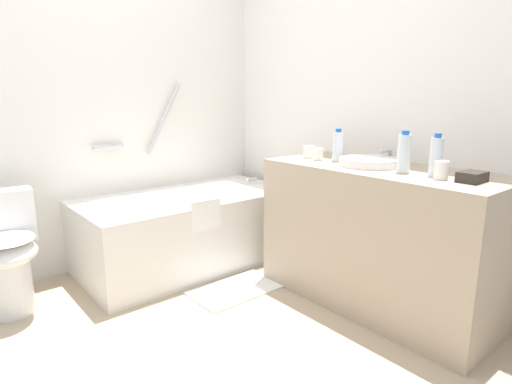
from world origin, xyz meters
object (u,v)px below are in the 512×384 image
Objects in this scene: drinking_glass_0 at (309,152)px; amenity_basket at (472,177)px; toilet at (6,251)px; sink_faucet at (389,157)px; water_bottle_0 at (436,157)px; sink_basin at (369,162)px; drinking_glass_2 at (441,170)px; bathtub at (189,226)px; drinking_glass_1 at (318,154)px; water_bottle_1 at (404,153)px; water_bottle_2 at (338,146)px; bath_mat at (236,289)px.

drinking_glass_0 reaches higher than amenity_basket.
amenity_basket is at bearing -90.11° from drinking_glass_0.
toilet is 4.67× the size of sink_faucet.
sink_faucet is 0.47m from water_bottle_0.
sink_basin is 3.77× the size of drinking_glass_2.
bathtub is 20.44× the size of drinking_glass_1.
sink_basin is at bearing -86.90° from drinking_glass_0.
sink_basin is 0.20m from sink_faucet.
water_bottle_1 is 0.36m from amenity_basket.
drinking_glass_1 is 0.54× the size of amenity_basket.
water_bottle_1 reaches higher than sink_basin.
bathtub is 1.13m from drinking_glass_1.
bathtub is 1.26m from water_bottle_2.
toilet is 2.32m from sink_faucet.
water_bottle_2 reaches higher than toilet.
drinking_glass_2 is at bearing -97.06° from water_bottle_1.
bathtub is at bearing 108.32° from water_bottle_1.
water_bottle_1 is 2.79× the size of drinking_glass_0.
sink_faucet reaches higher than drinking_glass_1.
sink_basin is 1.68× the size of water_bottle_2.
sink_faucet is 1.67× the size of drinking_glass_2.
water_bottle_1 reaches higher than sink_faucet.
bathtub is at bearing 119.18° from drinking_glass_1.
drinking_glass_2 is at bearing -91.52° from drinking_glass_1.
water_bottle_1 is at bearing -89.43° from drinking_glass_1.
bathtub is at bearing 121.48° from sink_faucet.
drinking_glass_0 is 1.05× the size of drinking_glass_1.
drinking_glass_0 is (1.69, -0.75, 0.50)m from toilet.
drinking_glass_1 is (0.47, -0.84, 0.59)m from bathtub.
bathtub is 6.99× the size of water_bottle_1.
water_bottle_1 is at bearing -59.00° from bath_mat.
water_bottle_0 is at bearing -79.93° from water_bottle_1.
sink_faucet is at bearing 0.00° from sink_basin.
bath_mat is (-0.75, 0.58, -0.86)m from sink_faucet.
toilet is at bearing 152.44° from drinking_glass_1.
toilet is 2.15m from sink_basin.
drinking_glass_1 is 0.13× the size of bath_mat.
toilet is at bearing 151.60° from bath_mat.
water_bottle_2 is (0.03, 0.65, -0.01)m from water_bottle_0.
water_bottle_1 reaches higher than drinking_glass_2.
water_bottle_1 is 1.34m from bath_mat.
amenity_basket is at bearing -85.82° from water_bottle_1.
water_bottle_1 is at bearing -92.23° from drinking_glass_0.
bath_mat is at bearing 65.83° from toilet.
drinking_glass_1 is at bearing 91.91° from amenity_basket.
bathtub reaches higher than sink_faucet.
drinking_glass_1 reaches higher than bath_mat.
bath_mat is (-0.55, 0.34, -0.92)m from water_bottle_2.
drinking_glass_0 is at bearing 89.89° from amenity_basket.
sink_faucet is at bearing 59.38° from drinking_glass_2.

